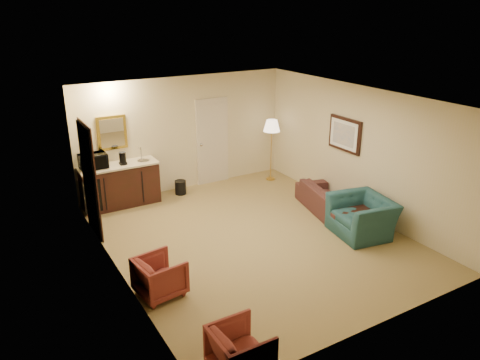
{
  "coord_description": "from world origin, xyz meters",
  "views": [
    {
      "loc": [
        -4.15,
        -6.57,
        4.08
      ],
      "look_at": [
        0.01,
        0.5,
        0.98
      ],
      "focal_mm": 35.0,
      "sensor_mm": 36.0,
      "label": 1
    }
  ],
  "objects_px": {
    "sofa": "(329,196)",
    "rose_chair_near": "(160,275)",
    "coffee_maker": "(123,158)",
    "waste_bin": "(181,187)",
    "microwave": "(93,160)",
    "coffee_table": "(352,220)",
    "teal_armchair": "(362,210)",
    "rose_chair_far": "(241,348)",
    "wetbar_cabinet": "(120,185)",
    "floor_lamp": "(271,150)"
  },
  "relations": [
    {
      "from": "sofa",
      "to": "coffee_table",
      "type": "relative_size",
      "value": 2.48
    },
    {
      "from": "floor_lamp",
      "to": "coffee_maker",
      "type": "xyz_separation_m",
      "value": [
        -3.56,
        0.27,
        0.3
      ]
    },
    {
      "from": "teal_armchair",
      "to": "microwave",
      "type": "bearing_deg",
      "value": -123.15
    },
    {
      "from": "rose_chair_far",
      "to": "teal_armchair",
      "type": "bearing_deg",
      "value": -63.22
    },
    {
      "from": "teal_armchair",
      "to": "sofa",
      "type": "bearing_deg",
      "value": -177.0
    },
    {
      "from": "coffee_maker",
      "to": "waste_bin",
      "type": "bearing_deg",
      "value": 6.0
    },
    {
      "from": "floor_lamp",
      "to": "teal_armchair",
      "type": "bearing_deg",
      "value": -93.01
    },
    {
      "from": "wetbar_cabinet",
      "to": "rose_chair_near",
      "type": "distance_m",
      "value": 3.59
    },
    {
      "from": "waste_bin",
      "to": "microwave",
      "type": "distance_m",
      "value": 2.08
    },
    {
      "from": "coffee_table",
      "to": "waste_bin",
      "type": "bearing_deg",
      "value": 122.08
    },
    {
      "from": "sofa",
      "to": "rose_chair_near",
      "type": "bearing_deg",
      "value": 116.86
    },
    {
      "from": "wetbar_cabinet",
      "to": "teal_armchair",
      "type": "xyz_separation_m",
      "value": [
        3.48,
        -3.62,
        0.02
      ]
    },
    {
      "from": "rose_chair_far",
      "to": "sofa",
      "type": "bearing_deg",
      "value": -52.61
    },
    {
      "from": "microwave",
      "to": "coffee_table",
      "type": "bearing_deg",
      "value": -41.79
    },
    {
      "from": "wetbar_cabinet",
      "to": "waste_bin",
      "type": "distance_m",
      "value": 1.39
    },
    {
      "from": "teal_armchair",
      "to": "microwave",
      "type": "xyz_separation_m",
      "value": [
        -3.98,
        3.65,
        0.62
      ]
    },
    {
      "from": "wetbar_cabinet",
      "to": "teal_armchair",
      "type": "bearing_deg",
      "value": -46.12
    },
    {
      "from": "coffee_table",
      "to": "coffee_maker",
      "type": "bearing_deg",
      "value": 134.86
    },
    {
      "from": "rose_chair_near",
      "to": "floor_lamp",
      "type": "distance_m",
      "value": 5.28
    },
    {
      "from": "coffee_table",
      "to": "floor_lamp",
      "type": "relative_size",
      "value": 0.49
    },
    {
      "from": "waste_bin",
      "to": "coffee_maker",
      "type": "xyz_separation_m",
      "value": [
        -1.26,
        0.02,
        0.9
      ]
    },
    {
      "from": "rose_chair_far",
      "to": "waste_bin",
      "type": "distance_m",
      "value": 5.69
    },
    {
      "from": "wetbar_cabinet",
      "to": "coffee_maker",
      "type": "relative_size",
      "value": 6.13
    },
    {
      "from": "sofa",
      "to": "rose_chair_near",
      "type": "height_order",
      "value": "sofa"
    },
    {
      "from": "rose_chair_far",
      "to": "microwave",
      "type": "distance_m",
      "value": 5.61
    },
    {
      "from": "rose_chair_far",
      "to": "coffee_table",
      "type": "xyz_separation_m",
      "value": [
        3.72,
        2.1,
        -0.12
      ]
    },
    {
      "from": "coffee_table",
      "to": "floor_lamp",
      "type": "xyz_separation_m",
      "value": [
        0.2,
        3.1,
        0.54
      ]
    },
    {
      "from": "wetbar_cabinet",
      "to": "microwave",
      "type": "height_order",
      "value": "microwave"
    },
    {
      "from": "coffee_maker",
      "to": "floor_lamp",
      "type": "bearing_deg",
      "value": 2.69
    },
    {
      "from": "rose_chair_far",
      "to": "floor_lamp",
      "type": "distance_m",
      "value": 6.53
    },
    {
      "from": "rose_chair_near",
      "to": "coffee_table",
      "type": "height_order",
      "value": "rose_chair_near"
    },
    {
      "from": "sofa",
      "to": "coffee_maker",
      "type": "xyz_separation_m",
      "value": [
        -3.51,
        2.51,
        0.69
      ]
    },
    {
      "from": "wetbar_cabinet",
      "to": "microwave",
      "type": "relative_size",
      "value": 3.01
    },
    {
      "from": "sofa",
      "to": "teal_armchair",
      "type": "xyz_separation_m",
      "value": [
        -0.12,
        -1.07,
        0.12
      ]
    },
    {
      "from": "floor_lamp",
      "to": "waste_bin",
      "type": "xyz_separation_m",
      "value": [
        -2.3,
        0.25,
        -0.6
      ]
    },
    {
      "from": "waste_bin",
      "to": "coffee_maker",
      "type": "height_order",
      "value": "coffee_maker"
    },
    {
      "from": "rose_chair_near",
      "to": "waste_bin",
      "type": "bearing_deg",
      "value": -35.87
    },
    {
      "from": "teal_armchair",
      "to": "floor_lamp",
      "type": "relative_size",
      "value": 0.73
    },
    {
      "from": "microwave",
      "to": "rose_chair_far",
      "type": "bearing_deg",
      "value": -88.32
    },
    {
      "from": "coffee_maker",
      "to": "microwave",
      "type": "bearing_deg",
      "value": 179.96
    },
    {
      "from": "wetbar_cabinet",
      "to": "sofa",
      "type": "relative_size",
      "value": 0.89
    },
    {
      "from": "sofa",
      "to": "rose_chair_far",
      "type": "xyz_separation_m",
      "value": [
        -3.87,
        -2.97,
        -0.03
      ]
    },
    {
      "from": "sofa",
      "to": "coffee_table",
      "type": "xyz_separation_m",
      "value": [
        -0.15,
        -0.87,
        -0.15
      ]
    },
    {
      "from": "rose_chair_near",
      "to": "coffee_table",
      "type": "relative_size",
      "value": 0.89
    },
    {
      "from": "wetbar_cabinet",
      "to": "sofa",
      "type": "bearing_deg",
      "value": -35.34
    },
    {
      "from": "wetbar_cabinet",
      "to": "waste_bin",
      "type": "height_order",
      "value": "wetbar_cabinet"
    },
    {
      "from": "coffee_table",
      "to": "rose_chair_far",
      "type": "bearing_deg",
      "value": -150.57
    },
    {
      "from": "rose_chair_near",
      "to": "wetbar_cabinet",
      "type": "bearing_deg",
      "value": -15.91
    },
    {
      "from": "sofa",
      "to": "waste_bin",
      "type": "distance_m",
      "value": 3.36
    },
    {
      "from": "rose_chair_near",
      "to": "waste_bin",
      "type": "relative_size",
      "value": 2.09
    }
  ]
}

